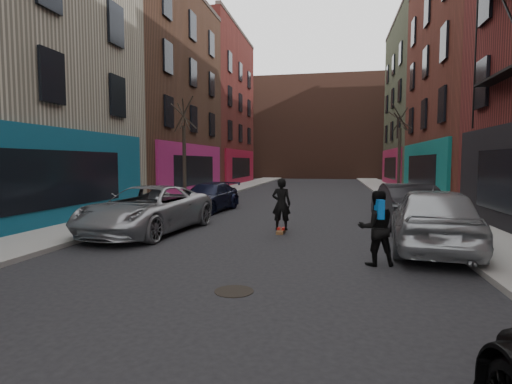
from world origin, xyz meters
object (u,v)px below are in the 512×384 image
at_px(parked_right_end, 404,205).
at_px(manhole, 234,291).
at_px(skateboarder, 281,204).
at_px(skateboard, 281,231).
at_px(pedestrian, 376,228).
at_px(parked_right_far, 433,218).
at_px(tree_left_far, 184,142).
at_px(parked_left_end, 208,197).
at_px(parked_left_far, 147,209).
at_px(tree_right_far, 400,143).

bearing_deg(parked_right_end, manhole, 59.24).
height_order(skateboarder, manhole, skateboarder).
height_order(skateboard, pedestrian, pedestrian).
relative_size(parked_right_far, pedestrian, 2.98).
distance_m(tree_left_far, skateboard, 11.29).
height_order(parked_left_end, skateboarder, skateboarder).
xyz_separation_m(parked_left_end, pedestrian, (6.68, -8.58, 0.19)).
relative_size(parked_right_end, skateboard, 5.83).
distance_m(parked_right_end, skateboarder, 4.72).
bearing_deg(parked_left_end, parked_left_far, -85.10).
height_order(tree_right_far, skateboarder, tree_right_far).
bearing_deg(pedestrian, parked_left_end, -63.94).
bearing_deg(tree_right_far, tree_left_far, -154.18).
bearing_deg(parked_right_end, parked_right_far, 87.01).
distance_m(parked_right_end, pedestrian, 6.07).
relative_size(parked_right_end, manhole, 6.66).
height_order(parked_left_far, parked_left_end, parked_left_far).
bearing_deg(parked_right_far, tree_right_far, -88.41).
relative_size(parked_left_far, skateboard, 6.84).
bearing_deg(tree_right_far, parked_left_end, -135.88).
height_order(skateboard, skateboarder, skateboarder).
relative_size(parked_left_end, parked_right_end, 0.97).
bearing_deg(parked_left_far, skateboarder, 16.12).
relative_size(parked_left_far, pedestrian, 3.28).
xyz_separation_m(parked_left_far, pedestrian, (6.87, -2.83, 0.08)).
distance_m(parked_right_far, skateboard, 4.63).
xyz_separation_m(parked_right_end, skateboarder, (-4.14, -2.25, 0.17)).
xyz_separation_m(parked_right_end, manhole, (-4.20, -8.24, -0.76)).
height_order(parked_left_end, skateboard, parked_left_end).
bearing_deg(skateboarder, parked_right_end, -150.52).
bearing_deg(parked_left_end, parked_right_end, -11.40).
xyz_separation_m(parked_left_far, manhole, (4.21, -5.21, -0.75)).
relative_size(tree_left_far, parked_right_far, 1.31).
relative_size(tree_right_far, parked_right_end, 1.46).
height_order(tree_right_far, parked_left_far, tree_right_far).
bearing_deg(pedestrian, skateboard, -66.21).
bearing_deg(parked_left_far, parked_left_end, 93.70).
relative_size(parked_left_end, parked_right_far, 0.91).
distance_m(tree_left_far, skateboarder, 11.06).
xyz_separation_m(tree_left_far, parked_left_end, (2.52, -3.58, -2.73)).
relative_size(parked_left_far, parked_right_far, 1.10).
bearing_deg(tree_left_far, tree_right_far, 25.82).
distance_m(pedestrian, manhole, 3.66).
distance_m(parked_right_far, manhole, 6.05).
height_order(tree_left_far, manhole, tree_left_far).
bearing_deg(parked_right_far, parked_right_end, -82.05).
relative_size(tree_right_far, manhole, 9.71).
bearing_deg(parked_left_end, tree_right_far, 50.95).
bearing_deg(tree_right_far, parked_right_far, -95.60).
distance_m(parked_right_far, skateboarder, 4.56).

